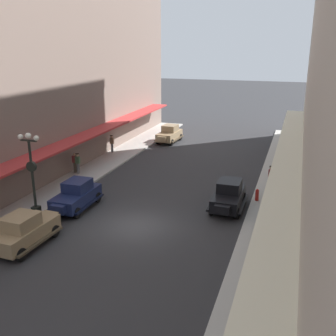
% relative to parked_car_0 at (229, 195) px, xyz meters
% --- Properties ---
extents(ground_plane, '(200.00, 200.00, 0.00)m').
position_rel_parked_car_0_xyz_m(ground_plane, '(-4.69, -4.36, -0.94)').
color(ground_plane, '#2D2D30').
extents(sidewalk_left, '(3.00, 60.00, 0.15)m').
position_rel_parked_car_0_xyz_m(sidewalk_left, '(-12.19, -4.36, -0.87)').
color(sidewalk_left, '#B7B5AD').
rests_on(sidewalk_left, ground).
extents(sidewalk_right, '(3.00, 60.00, 0.15)m').
position_rel_parked_car_0_xyz_m(sidewalk_right, '(2.81, -4.36, -0.87)').
color(sidewalk_right, '#B7B5AD').
rests_on(sidewalk_right, ground).
extents(parked_car_0, '(2.15, 4.26, 1.84)m').
position_rel_parked_car_0_xyz_m(parked_car_0, '(0.00, 0.00, 0.00)').
color(parked_car_0, black).
rests_on(parked_car_0, ground).
extents(parked_car_1, '(2.31, 4.32, 1.84)m').
position_rel_parked_car_0_xyz_m(parked_car_1, '(-9.39, 16.14, 0.00)').
color(parked_car_1, '#997F5B').
rests_on(parked_car_1, ground).
extents(parked_car_2, '(2.19, 4.28, 1.84)m').
position_rel_parked_car_0_xyz_m(parked_car_2, '(-9.38, -3.09, 0.00)').
color(parked_car_2, '#19234C').
rests_on(parked_car_2, ground).
extents(parked_car_3, '(2.28, 4.31, 1.84)m').
position_rel_parked_car_0_xyz_m(parked_car_3, '(-9.29, -8.39, 0.00)').
color(parked_car_3, '#997F5B').
rests_on(parked_car_3, ground).
extents(lamp_post_with_clock, '(1.42, 0.44, 5.16)m').
position_rel_parked_car_0_xyz_m(lamp_post_with_clock, '(-11.09, -5.02, 2.04)').
color(lamp_post_with_clock, black).
rests_on(lamp_post_with_clock, sidewalk_left).
extents(fire_hydrant, '(0.24, 0.24, 0.82)m').
position_rel_parked_car_0_xyz_m(fire_hydrant, '(1.66, 1.61, -0.38)').
color(fire_hydrant, '#B21E19').
rests_on(fire_hydrant, sidewalk_right).
extents(pedestrian_0, '(0.36, 0.24, 1.64)m').
position_rel_parked_car_0_xyz_m(pedestrian_0, '(-13.22, 3.04, 0.05)').
color(pedestrian_0, '#4C4238').
rests_on(pedestrian_0, sidewalk_left).
extents(pedestrian_1, '(0.36, 0.28, 1.67)m').
position_rel_parked_car_0_xyz_m(pedestrian_1, '(-12.85, 2.91, 0.07)').
color(pedestrian_1, slate).
rests_on(pedestrian_1, sidewalk_left).
extents(pedestrian_2, '(0.36, 0.28, 1.67)m').
position_rel_parked_car_0_xyz_m(pedestrian_2, '(2.30, 4.38, 0.07)').
color(pedestrian_2, slate).
rests_on(pedestrian_2, sidewalk_right).
extents(pedestrian_3, '(0.36, 0.28, 1.67)m').
position_rel_parked_car_0_xyz_m(pedestrian_3, '(-13.19, 9.79, 0.07)').
color(pedestrian_3, slate).
rests_on(pedestrian_3, sidewalk_left).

